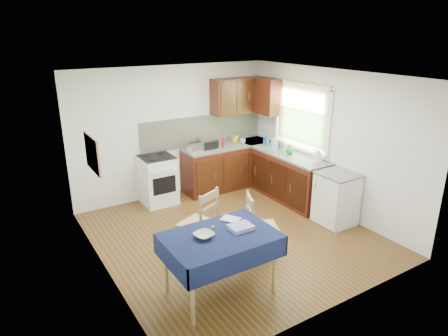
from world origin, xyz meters
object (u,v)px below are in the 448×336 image
toaster (196,147)px  dining_table (220,243)px  kettle (317,157)px  dish_rack (278,148)px  chair_far (201,222)px  chair_near (259,225)px  sandwich_press (208,143)px

toaster → dining_table: bearing=-94.0°
dining_table → kettle: (2.68, 1.15, 0.31)m
kettle → dining_table: bearing=-156.8°
dining_table → dish_rack: 3.45m
dining_table → kettle: 2.93m
chair_far → toaster: bearing=-139.8°
dish_rack → kettle: bearing=-107.6°
dining_table → kettle: bearing=8.8°
dish_rack → chair_far: bearing=-170.7°
chair_far → dish_rack: dish_rack is taller
toaster → dish_rack: toaster is taller
chair_near → dining_table: bearing=138.8°
chair_far → chair_near: 0.82m
chair_near → sandwich_press: 2.69m
toaster → kettle: (1.48, -1.71, 0.01)m
dining_table → chair_far: (0.21, 0.87, -0.15)m
dining_table → chair_far: chair_far is taller
toaster → dish_rack: (1.46, -0.67, -0.07)m
toaster → kettle: bearing=-30.2°
sandwich_press → dish_rack: 1.38m
dining_table → sandwich_press: 3.36m
chair_near → kettle: bearing=-43.8°
chair_near → sandwich_press: (0.65, 2.57, 0.48)m
kettle → chair_far: bearing=-173.5°
dish_rack → sandwich_press: bearing=125.7°
chair_near → sandwich_press: bearing=9.7°
sandwich_press → dish_rack: bearing=-42.7°
chair_near → toaster: 2.51m
sandwich_press → kettle: bearing=-65.3°
sandwich_press → dish_rack: (1.12, -0.80, -0.07)m
toaster → kettle: 2.26m
dining_table → kettle: kettle is taller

